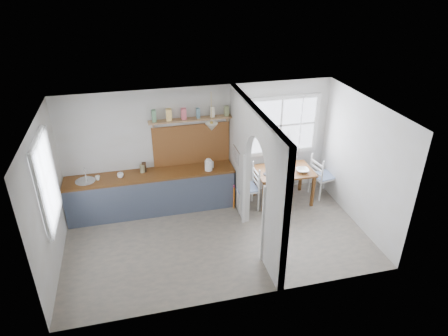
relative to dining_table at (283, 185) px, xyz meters
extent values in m
cube|color=gray|center=(-1.73, -1.02, -0.39)|extent=(5.80, 3.20, 0.01)
cube|color=#BBB7AA|center=(-1.73, -1.02, 2.21)|extent=(5.80, 3.20, 0.01)
cube|color=#BBB7AA|center=(-1.73, 0.58, 0.91)|extent=(5.80, 0.01, 2.60)
cube|color=#BBB7AA|center=(-1.73, -2.62, 0.91)|extent=(5.80, 0.01, 2.60)
cube|color=#BBB7AA|center=(-4.63, -1.02, 0.91)|extent=(0.01, 3.20, 2.60)
cube|color=#BBB7AA|center=(1.17, -1.02, 0.91)|extent=(0.01, 3.20, 2.60)
cube|color=#BBB7AA|center=(-1.03, -2.22, 0.91)|extent=(0.12, 0.80, 2.60)
cube|color=#BBB7AA|center=(-1.03, -0.02, 0.91)|extent=(0.12, 1.20, 2.60)
cube|color=#BBB7AA|center=(-1.03, -1.22, 1.69)|extent=(0.12, 1.20, 1.05)
cube|color=#5B3813|center=(-2.86, 0.28, 0.49)|extent=(3.50, 0.60, 0.05)
cube|color=#474F5E|center=(-2.86, 0.00, 0.04)|extent=(3.50, 0.03, 0.85)
cube|color=black|center=(-2.86, 0.33, 0.04)|extent=(3.46, 0.45, 0.85)
cylinder|color=silver|center=(-4.16, 0.28, 0.50)|extent=(0.40, 0.40, 0.02)
cube|color=brown|center=(-1.94, 0.56, 0.96)|extent=(1.65, 0.03, 0.90)
cube|color=tan|center=(-1.94, 0.47, 1.56)|extent=(1.75, 0.20, 0.03)
cube|color=#4A7850|center=(-2.68, 0.47, 1.67)|extent=(0.09, 0.09, 0.18)
cube|color=#E8B255|center=(-2.38, 0.47, 1.67)|extent=(0.09, 0.09, 0.18)
cube|color=#AD414E|center=(-2.08, 0.47, 1.67)|extent=(0.09, 0.09, 0.18)
cube|color=slate|center=(-1.79, 0.47, 1.67)|extent=(0.09, 0.09, 0.18)
cube|color=beige|center=(-1.49, 0.47, 1.67)|extent=(0.09, 0.09, 0.18)
cube|color=olive|center=(-1.19, 0.47, 1.67)|extent=(0.09, 0.09, 0.18)
cone|color=beige|center=(-1.58, 0.13, 1.49)|extent=(0.26, 0.26, 0.16)
cylinder|color=silver|center=(-1.12, -0.12, 1.06)|extent=(0.02, 0.50, 0.02)
imported|color=silver|center=(-3.92, 0.27, 0.56)|extent=(0.12, 0.12, 0.09)
imported|color=white|center=(-3.47, 0.26, 0.57)|extent=(0.14, 0.14, 0.10)
cube|color=black|center=(-2.98, 0.44, 0.61)|extent=(0.09, 0.13, 0.19)
cylinder|color=#767251|center=(-3.01, 0.40, 0.60)|extent=(0.13, 0.13, 0.17)
cube|color=#CB2E6F|center=(-1.15, -0.05, -0.11)|extent=(0.02, 0.03, 0.60)
cube|color=orange|center=(-1.15, -0.06, -0.14)|extent=(0.02, 0.03, 0.55)
imported|color=white|center=(0.35, -0.16, 0.42)|extent=(0.31, 0.31, 0.07)
imported|color=#497644|center=(-0.08, -0.12, 0.43)|extent=(0.09, 0.09, 0.08)
cylinder|color=black|center=(-0.43, -0.09, 0.39)|extent=(0.22, 0.22, 0.01)
imported|color=#5A3B69|center=(0.09, 0.18, 0.49)|extent=(0.20, 0.20, 0.21)
camera|label=1|loc=(-3.10, -7.16, 4.46)|focal=32.00mm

